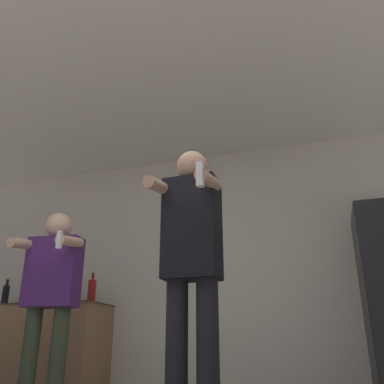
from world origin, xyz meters
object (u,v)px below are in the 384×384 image
Objects in this scene: bottle_clear_vodka at (92,291)px; person_man_side at (51,287)px; bottle_amber_bourbon at (60,296)px; bottle_short_whiskey at (50,296)px; bottle_red_label at (5,295)px; person_woman_foreground at (192,259)px.

person_man_side is at bearing -79.27° from bottle_clear_vodka.
bottle_amber_bourbon is 0.16× the size of person_man_side.
bottle_short_whiskey is 0.18× the size of person_man_side.
bottle_short_whiskey is at bearing 0.00° from bottle_red_label.
bottle_short_whiskey is at bearing 141.52° from person_woman_foreground.
bottle_short_whiskey is 0.18× the size of person_woman_foreground.
person_woman_foreground is (2.75, -1.72, -0.12)m from bottle_red_label.
bottle_clear_vodka is 0.20× the size of person_woman_foreground.
person_man_side is (-1.47, 0.76, 0.01)m from person_woman_foreground.
bottle_clear_vodka is at bearing 0.00° from bottle_amber_bourbon.
bottle_clear_vodka reaches higher than bottle_amber_bourbon.
person_man_side is (0.56, -0.96, -0.06)m from bottle_amber_bourbon.
bottle_red_label is 1.01× the size of bottle_clear_vodka.
bottle_red_label is 0.21× the size of person_man_side.
bottle_red_label is (-0.59, -0.00, 0.03)m from bottle_short_whiskey.
person_man_side reaches higher than bottle_red_label.
bottle_short_whiskey is 0.86× the size of bottle_red_label.
bottle_amber_bourbon is (0.13, -0.00, -0.00)m from bottle_short_whiskey.
bottle_clear_vodka is at bearing 0.00° from bottle_red_label.
bottle_amber_bourbon is at bearing 139.82° from person_woman_foreground.
person_man_side reaches higher than bottle_amber_bourbon.
bottle_short_whiskey is 2.76m from person_woman_foreground.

